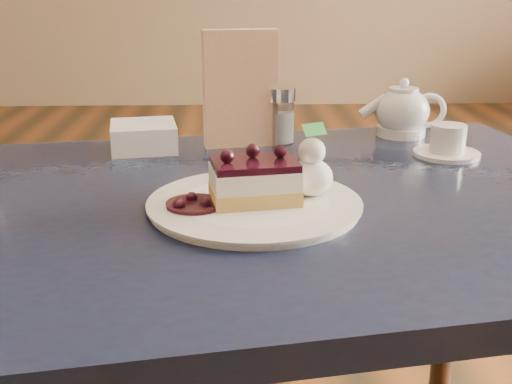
{
  "coord_description": "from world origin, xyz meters",
  "views": [
    {
      "loc": [
        0.07,
        -0.68,
        1.11
      ],
      "look_at": [
        0.1,
        0.13,
        0.83
      ],
      "focal_mm": 45.0,
      "sensor_mm": 36.0,
      "label": 1
    }
  ],
  "objects_px": {
    "main_table": "(248,246)",
    "dessert_plate": "(254,205)",
    "tea_set": "(410,118)",
    "cheesecake_slice": "(254,181)"
  },
  "relations": [
    {
      "from": "main_table",
      "to": "dessert_plate",
      "type": "height_order",
      "value": "dessert_plate"
    },
    {
      "from": "main_table",
      "to": "tea_set",
      "type": "xyz_separation_m",
      "value": [
        0.34,
        0.36,
        0.13
      ]
    },
    {
      "from": "main_table",
      "to": "dessert_plate",
      "type": "xyz_separation_m",
      "value": [
        0.01,
        -0.05,
        0.09
      ]
    },
    {
      "from": "tea_set",
      "to": "main_table",
      "type": "bearing_deg",
      "value": -133.79
    },
    {
      "from": "tea_set",
      "to": "cheesecake_slice",
      "type": "bearing_deg",
      "value": -129.29
    },
    {
      "from": "cheesecake_slice",
      "to": "main_table",
      "type": "bearing_deg",
      "value": 90.0
    },
    {
      "from": "main_table",
      "to": "cheesecake_slice",
      "type": "xyz_separation_m",
      "value": [
        0.01,
        -0.05,
        0.12
      ]
    },
    {
      "from": "main_table",
      "to": "cheesecake_slice",
      "type": "distance_m",
      "value": 0.13
    },
    {
      "from": "main_table",
      "to": "dessert_plate",
      "type": "distance_m",
      "value": 0.1
    },
    {
      "from": "cheesecake_slice",
      "to": "tea_set",
      "type": "height_order",
      "value": "tea_set"
    }
  ]
}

